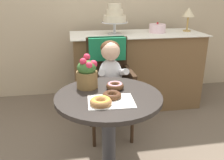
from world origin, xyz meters
TOP-DOWN VIEW (x-y plane):
  - cafe_table at (0.00, 0.00)m, footprint 0.72×0.72m
  - wicker_chair at (0.12, 0.74)m, footprint 0.42×0.45m
  - seated_child at (0.12, 0.59)m, footprint 0.27×0.32m
  - paper_napkin at (0.00, -0.10)m, footprint 0.30×0.23m
  - donut_front at (-0.07, -0.14)m, footprint 0.14×0.14m
  - donut_mid at (0.02, -0.05)m, footprint 0.12×0.12m
  - donut_side at (0.06, 0.10)m, footprint 0.13×0.13m
  - flower_vase at (-0.13, 0.16)m, footprint 0.15×0.15m
  - display_counter at (0.55, 1.30)m, footprint 1.56×0.62m
  - tiered_cake_stand at (0.28, 1.30)m, footprint 0.30×0.30m
  - round_layer_cake at (0.80, 1.33)m, footprint 0.19×0.19m
  - table_lamp at (1.19, 1.35)m, footprint 0.15×0.15m

SIDE VIEW (x-z plane):
  - display_counter at x=0.55m, z-range 0.00..0.90m
  - cafe_table at x=0.00m, z-range 0.15..0.87m
  - wicker_chair at x=0.12m, z-range 0.16..1.12m
  - seated_child at x=0.12m, z-range 0.31..1.04m
  - paper_napkin at x=0.00m, z-range 0.72..0.72m
  - donut_mid at x=0.02m, z-range 0.72..0.76m
  - donut_side at x=0.06m, z-range 0.72..0.77m
  - donut_front at x=-0.07m, z-range 0.72..0.77m
  - flower_vase at x=-0.13m, z-range 0.71..0.95m
  - round_layer_cake at x=0.80m, z-range 0.89..1.01m
  - tiered_cake_stand at x=0.28m, z-range 0.93..1.27m
  - table_lamp at x=1.19m, z-range 0.97..1.26m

